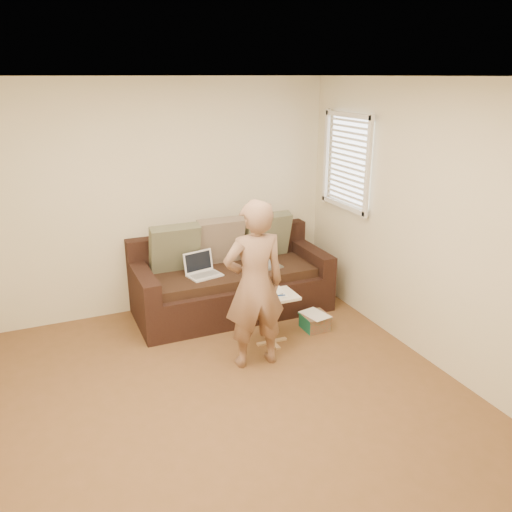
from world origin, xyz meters
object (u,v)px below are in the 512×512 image
object	(u,v)px
person	(255,285)
side_table	(272,319)
laptop_white	(205,276)
laptop_silver	(264,267)
striped_box	(315,321)
sofa	(232,277)
drinking_glass	(255,289)

from	to	relation	value
person	side_table	bearing A→B (deg)	-134.45
side_table	laptop_white	bearing A→B (deg)	119.63
laptop_silver	striped_box	world-z (taller)	laptop_silver
person	side_table	distance (m)	0.69
striped_box	sofa	bearing A→B (deg)	129.97
sofa	person	world-z (taller)	person
laptop_white	striped_box	bearing A→B (deg)	-47.71
drinking_glass	striped_box	size ratio (longest dim) A/B	0.43
laptop_silver	laptop_white	xyz separation A→B (m)	(-0.71, 0.00, 0.00)
laptop_silver	side_table	distance (m)	0.87
drinking_glass	laptop_silver	bearing A→B (deg)	59.24
drinking_glass	striped_box	bearing A→B (deg)	0.90
laptop_silver	drinking_glass	xyz separation A→B (m)	(-0.42, -0.71, 0.07)
side_table	drinking_glass	bearing A→B (deg)	153.06
person	drinking_glass	xyz separation A→B (m)	(0.16, 0.37, -0.21)
laptop_silver	drinking_glass	size ratio (longest dim) A/B	3.13
sofa	drinking_glass	distance (m)	0.81
sofa	side_table	xyz separation A→B (m)	(0.10, -0.87, -0.16)
sofa	laptop_white	xyz separation A→B (m)	(-0.35, -0.08, 0.10)
person	side_table	size ratio (longest dim) A/B	3.02
laptop_white	drinking_glass	xyz separation A→B (m)	(0.29, -0.71, 0.07)
sofa	drinking_glass	size ratio (longest dim) A/B	18.33
laptop_silver	side_table	size ratio (longest dim) A/B	0.71
laptop_silver	person	bearing A→B (deg)	-125.00
laptop_silver	side_table	world-z (taller)	laptop_silver
laptop_white	striped_box	size ratio (longest dim) A/B	1.27
laptop_silver	laptop_white	world-z (taller)	laptop_white
side_table	sofa	bearing A→B (deg)	96.45
drinking_glass	person	bearing A→B (deg)	-113.83
sofa	person	distance (m)	1.24
side_table	person	bearing A→B (deg)	-137.79
side_table	striped_box	distance (m)	0.59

